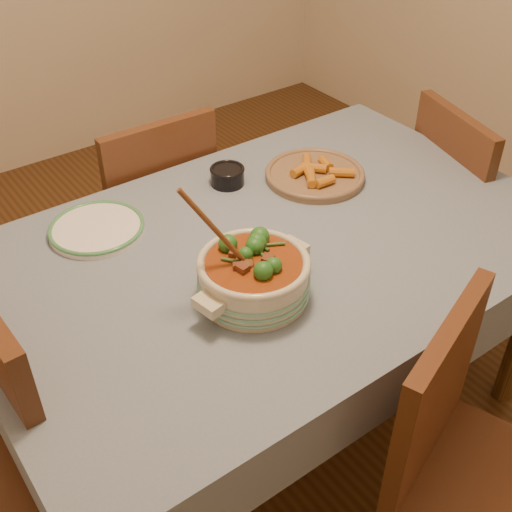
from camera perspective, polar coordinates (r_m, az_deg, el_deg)
The scene contains 9 objects.
floor at distance 2.34m, azimuth 1.39°, elevation -13.78°, with size 4.50×4.50×0.00m, color #442813.
dining_table at distance 1.87m, azimuth 1.69°, elevation -0.93°, with size 1.68×1.08×0.76m.
stew_casserole at distance 1.59m, azimuth -0.23°, elevation -1.62°, with size 0.36×0.32×0.33m.
white_plate at distance 1.90m, azimuth -13.97°, elevation 2.40°, with size 0.28×0.28×0.02m.
condiment_bowl at distance 2.06m, azimuth -2.56°, elevation 7.22°, with size 0.13×0.13×0.06m.
fried_plate at distance 2.10m, azimuth 5.25°, elevation 7.34°, with size 0.42×0.42×0.05m.
chair_far at distance 2.43m, azimuth -9.14°, elevation 4.09°, with size 0.43×0.43×0.90m.
chair_near at distance 1.67m, azimuth 18.25°, elevation -17.12°, with size 0.54×0.54×0.91m.
chair_right at distance 2.54m, azimuth 18.06°, elevation 4.26°, with size 0.52×0.52×0.90m.
Camera 1 is at (-0.91, -1.15, 1.83)m, focal length 45.00 mm.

